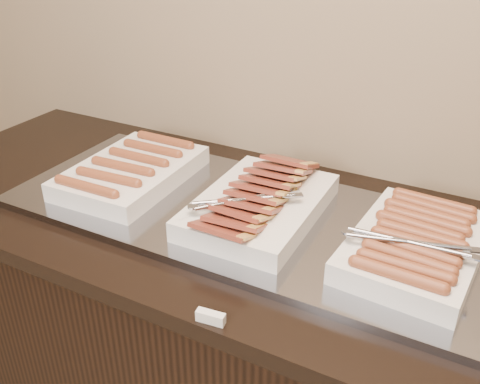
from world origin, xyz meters
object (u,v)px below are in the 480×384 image
counter (252,355)px  warming_tray (245,215)px  dish_center (259,203)px  dish_left (132,171)px  dish_right (416,244)px

counter → warming_tray: 0.46m
warming_tray → dish_center: bearing=-4.7°
dish_left → dish_right: 0.75m
warming_tray → dish_right: (0.41, -0.00, 0.04)m
dish_left → counter: bearing=-1.9°
dish_center → dish_right: dish_center is taller
dish_left → dish_right: bearing=-2.2°
warming_tray → dish_left: (-0.35, 0.00, 0.04)m
dish_left → dish_right: size_ratio=1.02×
counter → dish_left: dish_left is taller
warming_tray → dish_right: bearing=-0.5°
dish_left → dish_right: (0.75, -0.00, 0.00)m
dish_right → warming_tray: bearing=-176.7°
warming_tray → counter: bearing=0.0°
dish_center → dish_right: size_ratio=1.07×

